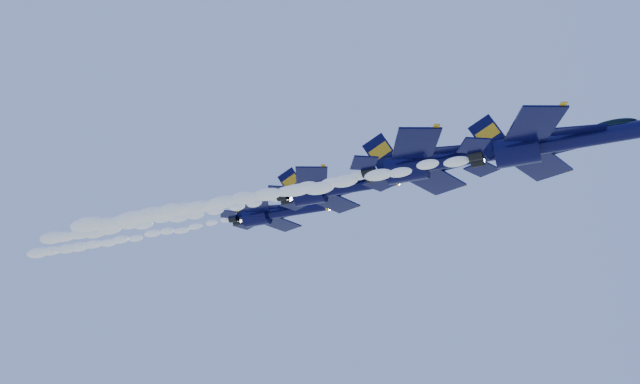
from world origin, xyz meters
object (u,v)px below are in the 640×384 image
at_px(jet_lead, 559,142).
at_px(jet_second, 444,160).
at_px(jet_fourth, 279,212).
at_px(jet_third, 337,188).

relative_size(jet_lead, jet_second, 0.89).
height_order(jet_lead, jet_fourth, jet_fourth).
xyz_separation_m(jet_second, jet_fourth, (-26.05, 16.71, 4.90)).
relative_size(jet_lead, jet_third, 1.00).
xyz_separation_m(jet_lead, jet_third, (-24.27, 12.60, 5.35)).
relative_size(jet_second, jet_fourth, 1.12).
bearing_deg(jet_lead, jet_fourth, 148.29).
xyz_separation_m(jet_lead, jet_second, (-10.49, 5.87, 3.19)).
height_order(jet_third, jet_fourth, jet_fourth).
bearing_deg(jet_third, jet_second, -26.05).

